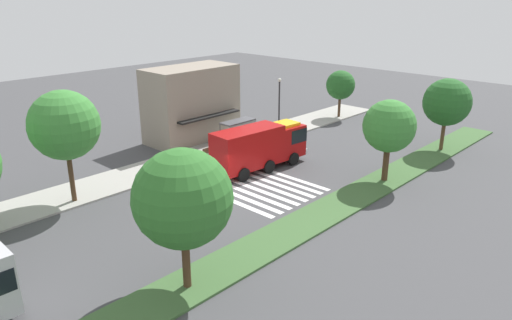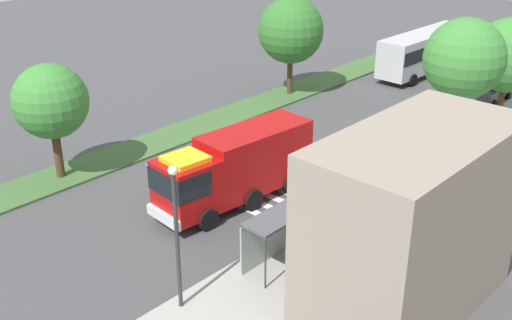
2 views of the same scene
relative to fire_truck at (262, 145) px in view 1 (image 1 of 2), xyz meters
The scene contains 15 objects.
ground_plane 6.26m from the fire_truck, 162.46° to the right, with size 120.00×120.00×0.00m, color #424244.
sidewalk 8.61m from the fire_truck, 132.31° to the left, with size 60.00×4.53×0.14m, color #9E9B93.
median_strip 10.80m from the fire_truck, 122.09° to the right, with size 60.00×3.00×0.14m, color #3D6033.
crosswalk 4.16m from the fire_truck, 150.57° to the right, with size 6.75×10.29×0.01m.
fire_truck is the anchor object (origin of this frame).
bus_stop_shelter 5.86m from the fire_truck, 62.44° to the left, with size 3.50×1.40×2.46m.
bench_near_shelter 5.57m from the fire_truck, 103.89° to the left, with size 1.60×0.50×0.90m.
bench_west_of_shelter 7.71m from the fire_truck, 136.42° to the left, with size 1.60×0.50×0.90m.
street_lamp 8.87m from the fire_truck, 31.30° to the left, with size 0.36×0.36×5.97m.
storefront_building 10.93m from the fire_truck, 82.33° to the left, with size 9.03×5.32×7.23m.
sidewalk_tree_west 15.37m from the fire_truck, 160.73° to the left, with size 4.73×4.73×7.86m.
sidewalk_tree_center 19.42m from the fire_truck, 14.78° to the left, with size 3.32×3.32×5.38m.
median_tree_far_west 17.90m from the fire_truck, 149.38° to the right, with size 4.82×4.82×7.20m.
median_tree_west 10.32m from the fire_truck, 63.81° to the right, with size 4.00×4.00×6.35m.
median_tree_center 17.59m from the fire_truck, 31.14° to the right, with size 4.27×4.27×6.61m.
Camera 1 is at (-22.19, -23.89, 14.17)m, focal length 33.73 mm.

